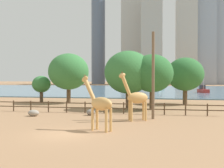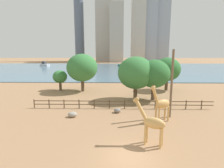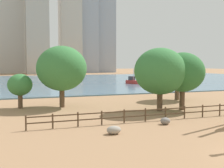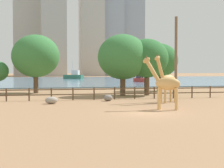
{
  "view_description": "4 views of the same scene",
  "coord_description": "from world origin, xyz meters",
  "px_view_note": "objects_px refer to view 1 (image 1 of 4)",
  "views": [
    {
      "loc": [
        7.0,
        -18.63,
        3.97
      ],
      "look_at": [
        -1.38,
        25.51,
        3.01
      ],
      "focal_mm": 45.0,
      "sensor_mm": 36.0,
      "label": 1
    },
    {
      "loc": [
        -0.98,
        -12.48,
        7.99
      ],
      "look_at": [
        -1.77,
        21.95,
        1.87
      ],
      "focal_mm": 28.0,
      "sensor_mm": 36.0,
      "label": 2
    },
    {
      "loc": [
        -13.99,
        -12.16,
        5.59
      ],
      "look_at": [
        2.95,
        35.23,
        1.93
      ],
      "focal_mm": 45.0,
      "sensor_mm": 36.0,
      "label": 3
    },
    {
      "loc": [
        -7.51,
        -23.53,
        3.14
      ],
      "look_at": [
        2.05,
        21.71,
        1.22
      ],
      "focal_mm": 55.0,
      "sensor_mm": 36.0,
      "label": 4
    }
  ],
  "objects_px": {
    "boat_ferry": "(42,85)",
    "boulder_near_fence": "(91,112)",
    "boat_tug": "(156,85)",
    "giraffe_tall": "(100,104)",
    "boulder_by_pole": "(34,113)",
    "tree_left_small": "(152,73)",
    "tree_right_small": "(41,84)",
    "utility_pole": "(153,75)",
    "tree_left_large": "(185,74)",
    "tree_right_tall": "(69,72)",
    "boat_sailboat": "(203,90)",
    "tree_center_broad": "(128,72)",
    "giraffe_companion": "(136,98)"
  },
  "relations": [
    {
      "from": "boat_ferry",
      "to": "boulder_near_fence",
      "type": "bearing_deg",
      "value": -30.97
    },
    {
      "from": "boat_tug",
      "to": "giraffe_tall",
      "type": "bearing_deg",
      "value": 121.11
    },
    {
      "from": "boulder_by_pole",
      "to": "tree_left_small",
      "type": "xyz_separation_m",
      "value": [
        11.86,
        8.33,
        4.22
      ]
    },
    {
      "from": "boulder_by_pole",
      "to": "tree_right_small",
      "type": "height_order",
      "value": "tree_right_small"
    },
    {
      "from": "utility_pole",
      "to": "boat_ferry",
      "type": "height_order",
      "value": "utility_pole"
    },
    {
      "from": "tree_left_large",
      "to": "boat_ferry",
      "type": "bearing_deg",
      "value": 128.78
    },
    {
      "from": "boulder_by_pole",
      "to": "tree_right_tall",
      "type": "bearing_deg",
      "value": 95.81
    },
    {
      "from": "utility_pole",
      "to": "boat_tug",
      "type": "distance_m",
      "value": 81.24
    },
    {
      "from": "tree_right_tall",
      "to": "tree_left_small",
      "type": "xyz_separation_m",
      "value": [
        13.41,
        -6.82,
        -0.43
      ]
    },
    {
      "from": "giraffe_tall",
      "to": "tree_left_small",
      "type": "distance_m",
      "value": 15.46
    },
    {
      "from": "tree_right_small",
      "to": "boat_ferry",
      "type": "height_order",
      "value": "boat_ferry"
    },
    {
      "from": "tree_left_large",
      "to": "boat_tug",
      "type": "bearing_deg",
      "value": 95.62
    },
    {
      "from": "tree_right_tall",
      "to": "boat_ferry",
      "type": "distance_m",
      "value": 77.49
    },
    {
      "from": "tree_left_small",
      "to": "boat_ferry",
      "type": "height_order",
      "value": "tree_left_small"
    },
    {
      "from": "tree_right_small",
      "to": "boat_sailboat",
      "type": "height_order",
      "value": "tree_right_small"
    },
    {
      "from": "tree_left_large",
      "to": "tree_left_small",
      "type": "relative_size",
      "value": 1.02
    },
    {
      "from": "tree_right_tall",
      "to": "tree_center_broad",
      "type": "bearing_deg",
      "value": -33.0
    },
    {
      "from": "utility_pole",
      "to": "tree_center_broad",
      "type": "relative_size",
      "value": 1.13
    },
    {
      "from": "tree_center_broad",
      "to": "giraffe_companion",
      "type": "bearing_deg",
      "value": -78.37
    },
    {
      "from": "utility_pole",
      "to": "tree_right_tall",
      "type": "xyz_separation_m",
      "value": [
        -13.87,
        14.87,
        0.76
      ]
    },
    {
      "from": "boulder_near_fence",
      "to": "boat_sailboat",
      "type": "height_order",
      "value": "boat_sailboat"
    },
    {
      "from": "tree_right_tall",
      "to": "boat_tug",
      "type": "height_order",
      "value": "tree_right_tall"
    },
    {
      "from": "giraffe_tall",
      "to": "boulder_near_fence",
      "type": "bearing_deg",
      "value": -43.24
    },
    {
      "from": "boulder_by_pole",
      "to": "boat_ferry",
      "type": "distance_m",
      "value": 91.71
    },
    {
      "from": "tree_right_tall",
      "to": "boat_sailboat",
      "type": "bearing_deg",
      "value": 53.57
    },
    {
      "from": "boulder_by_pole",
      "to": "boat_sailboat",
      "type": "distance_m",
      "value": 53.8
    },
    {
      "from": "boulder_near_fence",
      "to": "tree_left_small",
      "type": "distance_m",
      "value": 9.97
    },
    {
      "from": "utility_pole",
      "to": "tree_right_tall",
      "type": "relative_size",
      "value": 1.07
    },
    {
      "from": "boat_tug",
      "to": "boulder_near_fence",
      "type": "bearing_deg",
      "value": 118.9
    },
    {
      "from": "giraffe_companion",
      "to": "boulder_by_pole",
      "type": "relative_size",
      "value": 3.93
    },
    {
      "from": "tree_left_large",
      "to": "boat_tug",
      "type": "relative_size",
      "value": 1.06
    },
    {
      "from": "tree_left_small",
      "to": "tree_left_large",
      "type": "bearing_deg",
      "value": 60.97
    },
    {
      "from": "tree_right_small",
      "to": "utility_pole",
      "type": "bearing_deg",
      "value": -39.95
    },
    {
      "from": "boulder_near_fence",
      "to": "boat_ferry",
      "type": "distance_m",
      "value": 92.64
    },
    {
      "from": "boulder_near_fence",
      "to": "tree_right_tall",
      "type": "bearing_deg",
      "value": 118.35
    },
    {
      "from": "boat_ferry",
      "to": "boat_tug",
      "type": "xyz_separation_m",
      "value": [
        47.56,
        -2.25,
        -0.02
      ]
    },
    {
      "from": "giraffe_tall",
      "to": "tree_center_broad",
      "type": "relative_size",
      "value": 0.57
    },
    {
      "from": "giraffe_tall",
      "to": "tree_left_large",
      "type": "xyz_separation_m",
      "value": [
        7.8,
        23.14,
        2.49
      ]
    },
    {
      "from": "boulder_by_pole",
      "to": "tree_right_small",
      "type": "xyz_separation_m",
      "value": [
        -6.61,
        16.15,
        2.58
      ]
    },
    {
      "from": "giraffe_companion",
      "to": "boat_tug",
      "type": "distance_m",
      "value": 82.66
    },
    {
      "from": "boulder_near_fence",
      "to": "boat_sailboat",
      "type": "bearing_deg",
      "value": 69.58
    },
    {
      "from": "boat_tug",
      "to": "boat_sailboat",
      "type": "bearing_deg",
      "value": 143.72
    },
    {
      "from": "tree_center_broad",
      "to": "tree_left_small",
      "type": "height_order",
      "value": "tree_center_broad"
    },
    {
      "from": "tree_right_small",
      "to": "tree_right_tall",
      "type": "bearing_deg",
      "value": -11.1
    },
    {
      "from": "giraffe_companion",
      "to": "utility_pole",
      "type": "height_order",
      "value": "utility_pole"
    },
    {
      "from": "boulder_by_pole",
      "to": "tree_right_tall",
      "type": "distance_m",
      "value": 15.93
    },
    {
      "from": "giraffe_companion",
      "to": "tree_right_small",
      "type": "bearing_deg",
      "value": -72.26
    },
    {
      "from": "utility_pole",
      "to": "tree_right_small",
      "type": "relative_size",
      "value": 1.95
    },
    {
      "from": "boulder_near_fence",
      "to": "tree_left_small",
      "type": "relative_size",
      "value": 0.13
    },
    {
      "from": "giraffe_tall",
      "to": "tree_right_tall",
      "type": "relative_size",
      "value": 0.54
    }
  ]
}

